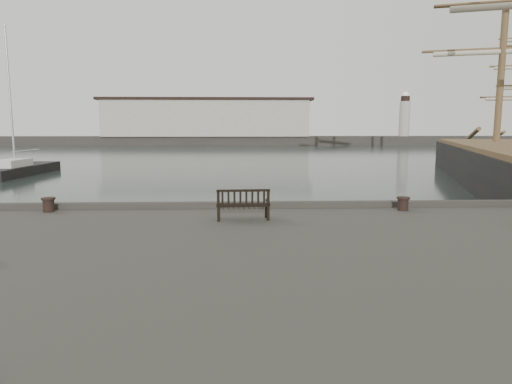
% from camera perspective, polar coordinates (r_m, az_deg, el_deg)
% --- Properties ---
extents(ground, '(400.00, 400.00, 0.00)m').
position_cam_1_polar(ground, '(14.67, 0.55, -7.87)').
color(ground, black).
rests_on(ground, ground).
extents(breakwater, '(140.00, 9.50, 12.20)m').
position_cam_1_polar(breakwater, '(106.16, -4.31, 8.21)').
color(breakwater, '#383530').
rests_on(breakwater, ground).
extents(bench, '(1.45, 0.56, 0.82)m').
position_cam_1_polar(bench, '(12.30, -1.63, -2.27)').
color(bench, black).
rests_on(bench, quay).
extents(bollard_left, '(0.43, 0.43, 0.42)m').
position_cam_1_polar(bollard_left, '(14.77, -24.50, -1.46)').
color(bollard_left, black).
rests_on(bollard_left, quay).
extents(bollard_right, '(0.46, 0.46, 0.41)m').
position_cam_1_polar(bollard_right, '(14.36, 17.91, -1.40)').
color(bollard_right, black).
rests_on(bollard_right, quay).
extents(yacht_d, '(3.14, 10.37, 12.82)m').
position_cam_1_polar(yacht_d, '(43.86, -27.52, 2.20)').
color(yacht_d, black).
rests_on(yacht_d, ground).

